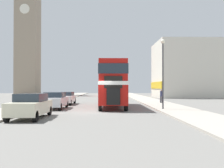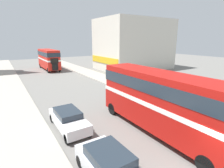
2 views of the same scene
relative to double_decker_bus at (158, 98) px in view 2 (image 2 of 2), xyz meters
The scene contains 6 objects.
double_decker_bus is the anchor object (origin of this frame).
bus_distant 30.58m from the double_decker_bus, 89.96° to the left, with size 2.51×9.25×4.23m.
car_parked_mid 5.84m from the double_decker_bus, 157.95° to the right, with size 1.81×4.24×1.50m.
car_parked_far 6.56m from the double_decker_bus, 144.06° to the left, with size 1.72×4.43×1.40m.
pedestrian_walking 7.49m from the double_decker_bus, 37.24° to the left, with size 0.32×0.32×1.56m.
shop_building_block 27.85m from the double_decker_bus, 53.90° to the left, with size 15.15×10.43×10.43m.
Camera 2 is at (-7.37, -2.80, 6.36)m, focal length 28.00 mm.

